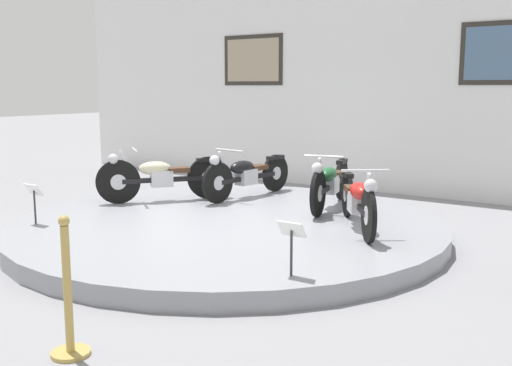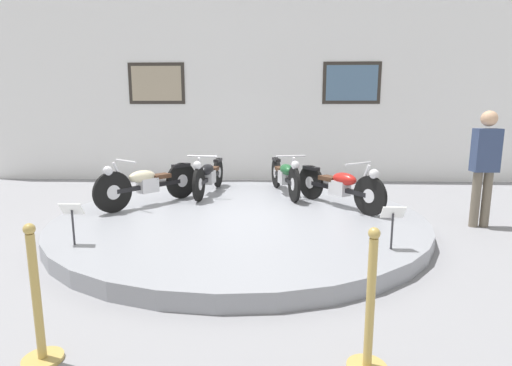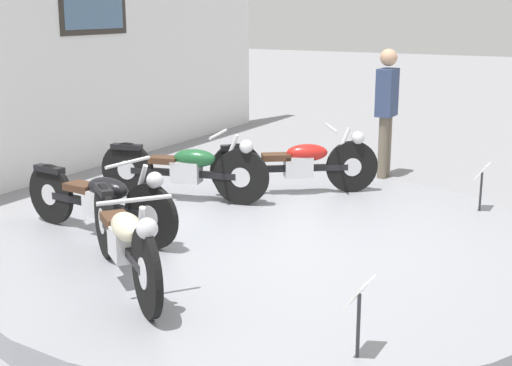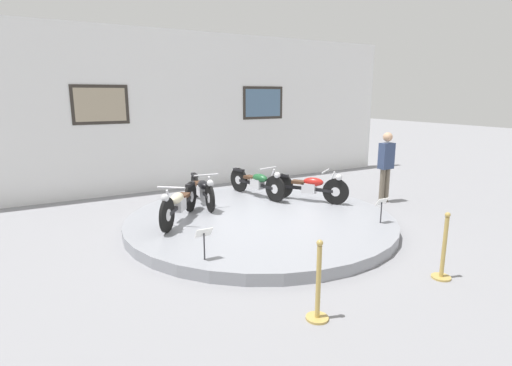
% 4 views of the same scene
% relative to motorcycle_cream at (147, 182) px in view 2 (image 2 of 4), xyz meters
% --- Properties ---
extents(ground_plane, '(60.00, 60.00, 0.00)m').
position_rel_motorcycle_cream_xyz_m(ground_plane, '(1.59, -0.47, -0.59)').
color(ground_plane, gray).
extents(display_platform, '(5.52, 5.52, 0.20)m').
position_rel_motorcycle_cream_xyz_m(display_platform, '(1.59, -0.47, -0.49)').
color(display_platform, gray).
rests_on(display_platform, ground_plane).
extents(back_wall, '(14.00, 0.22, 4.41)m').
position_rel_motorcycle_cream_xyz_m(back_wall, '(1.59, 3.72, 1.62)').
color(back_wall, white).
rests_on(back_wall, ground_plane).
extents(motorcycle_cream, '(1.27, 1.61, 0.80)m').
position_rel_motorcycle_cream_xyz_m(motorcycle_cream, '(0.00, 0.00, 0.00)').
color(motorcycle_cream, black).
rests_on(motorcycle_cream, display_platform).
extents(motorcycle_black, '(0.54, 1.95, 0.78)m').
position_rel_motorcycle_cream_xyz_m(motorcycle_black, '(0.87, 0.96, -0.02)').
color(motorcycle_black, black).
rests_on(motorcycle_black, display_platform).
extents(motorcycle_green, '(0.60, 1.94, 0.79)m').
position_rel_motorcycle_cream_xyz_m(motorcycle_green, '(2.31, 0.97, -0.01)').
color(motorcycle_green, black).
rests_on(motorcycle_green, display_platform).
extents(motorcycle_red, '(1.18, 1.63, 0.78)m').
position_rel_motorcycle_cream_xyz_m(motorcycle_red, '(3.18, -0.00, -0.02)').
color(motorcycle_red, black).
rests_on(motorcycle_red, display_platform).
extents(info_placard_front_left, '(0.26, 0.11, 0.51)m').
position_rel_motorcycle_cream_xyz_m(info_placard_front_left, '(-0.27, -2.01, -0.02)').
color(info_placard_front_left, '#333338').
rests_on(info_placard_front_left, display_platform).
extents(info_placard_front_centre, '(0.26, 0.11, 0.51)m').
position_rel_motorcycle_cream_xyz_m(info_placard_front_centre, '(3.44, -2.01, -0.02)').
color(info_placard_front_centre, '#333338').
rests_on(info_placard_front_centre, display_platform).
extents(visitor_standing, '(0.36, 0.23, 1.77)m').
position_rel_motorcycle_cream_xyz_m(visitor_standing, '(5.27, -0.35, 0.42)').
color(visitor_standing, '#6B6051').
rests_on(visitor_standing, ground_plane).
extents(stanchion_post_left_of_entry, '(0.28, 0.28, 1.02)m').
position_rel_motorcycle_cream_xyz_m(stanchion_post_left_of_entry, '(0.44, -3.92, -0.25)').
color(stanchion_post_left_of_entry, tan).
rests_on(stanchion_post_left_of_entry, ground_plane).
extents(stanchion_post_right_of_entry, '(0.28, 0.28, 1.02)m').
position_rel_motorcycle_cream_xyz_m(stanchion_post_right_of_entry, '(2.74, -3.92, -0.25)').
color(stanchion_post_right_of_entry, tan).
rests_on(stanchion_post_right_of_entry, ground_plane).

